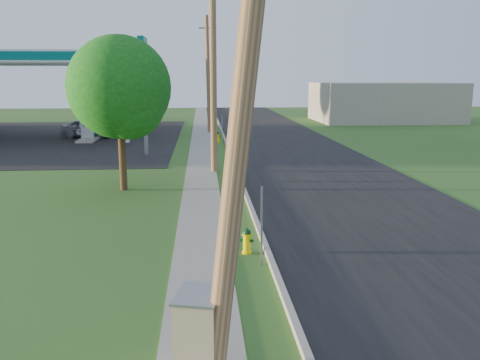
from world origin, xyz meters
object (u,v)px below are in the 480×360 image
object	(u,v)px
price_pylon	(143,62)
utility_pole_far	(208,74)
fuel_pump_se	(99,126)
utility_cabinet	(199,339)
tree_verge	(122,91)
hydrant_far	(218,137)
utility_pole_mid	(213,70)
fuel_pump_ne	(88,131)
car_silver	(89,128)
hydrant_mid	(231,173)
tree_lot	(136,78)
utility_pole_near	(246,63)
hydrant_near	(247,241)

from	to	relation	value
price_pylon	utility_pole_far	bearing A→B (deg)	72.67
fuel_pump_se	utility_cabinet	size ratio (longest dim) A/B	2.16
tree_verge	utility_cabinet	size ratio (longest dim) A/B	4.25
tree_verge	hydrant_far	xyz separation A→B (m)	(4.34, 15.22, -3.66)
utility_pole_far	hydrant_far	distance (m)	8.02
utility_pole_far	fuel_pump_se	bearing A→B (deg)	-173.59
utility_pole_mid	price_pylon	distance (m)	6.76
fuel_pump_ne	tree_verge	distance (m)	17.96
fuel_pump_se	car_silver	bearing A→B (deg)	-101.88
hydrant_mid	car_silver	xyz separation A→B (m)	(-9.98, 17.69, 0.34)
fuel_pump_ne	tree_lot	world-z (taller)	tree_lot
tree_verge	utility_pole_near	bearing A→B (deg)	-75.05
hydrant_mid	hydrant_near	bearing A→B (deg)	-90.79
utility_pole_near	hydrant_mid	world-z (taller)	utility_pole_near
utility_pole_far	hydrant_far	world-z (taller)	utility_pole_far
hydrant_far	car_silver	xyz separation A→B (m)	(-9.86, 3.83, 0.34)
fuel_pump_se	hydrant_mid	bearing A→B (deg)	-63.86
utility_pole_mid	tree_lot	xyz separation A→B (m)	(-6.94, 26.63, -0.47)
utility_pole_near	tree_verge	size ratio (longest dim) A/B	1.51
fuel_pump_ne	hydrant_far	size ratio (longest dim) A/B	4.06
hydrant_mid	car_silver	distance (m)	20.32
hydrant_near	fuel_pump_ne	bearing A→B (deg)	110.78
utility_pole_near	utility_pole_far	distance (m)	36.00
tree_lot	fuel_pump_se	bearing A→B (deg)	-101.48
utility_pole_near	car_silver	bearing A→B (deg)	105.65
utility_pole_far	hydrant_near	xyz separation A→B (m)	(0.56, -29.93, -4.46)
fuel_pump_se	hydrant_mid	xyz separation A→B (m)	(9.59, -19.54, -0.34)
fuel_pump_se	hydrant_near	distance (m)	30.44
tree_lot	hydrant_near	distance (m)	39.50
utility_pole_near	hydrant_mid	size ratio (longest dim) A/B	12.12
fuel_pump_ne	hydrant_far	bearing A→B (deg)	-9.99
utility_pole_mid	hydrant_mid	xyz separation A→B (m)	(0.69, -2.54, -4.57)
price_pylon	tree_verge	bearing A→B (deg)	-89.20
fuel_pump_se	hydrant_mid	size ratio (longest dim) A/B	4.09
fuel_pump_se	hydrant_near	bearing A→B (deg)	-71.89
price_pylon	tree_lot	world-z (taller)	tree_lot
price_pylon	tree_lot	distance (m)	21.37
utility_pole_near	fuel_pump_ne	distance (m)	32.51
price_pylon	tree_lot	bearing A→B (deg)	98.20
utility_pole_near	fuel_pump_ne	size ratio (longest dim) A/B	2.96
utility_pole_far	tree_lot	size ratio (longest dim) A/B	1.37
price_pylon	hydrant_far	xyz separation A→B (m)	(4.47, 5.83, -5.05)
tree_verge	hydrant_mid	size ratio (longest dim) A/B	8.03
fuel_pump_ne	tree_lot	distance (m)	14.27
price_pylon	utility_cabinet	size ratio (longest dim) A/B	4.63
utility_pole_near	hydrant_near	size ratio (longest dim) A/B	13.48
utility_pole_far	utility_cabinet	distance (m)	35.96
utility_pole_mid	hydrant_near	xyz separation A→B (m)	(0.56, -11.93, -4.61)
utility_pole_near	utility_cabinet	size ratio (longest dim) A/B	6.41
utility_pole_near	hydrant_far	xyz separation A→B (m)	(0.57, 29.33, -4.42)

